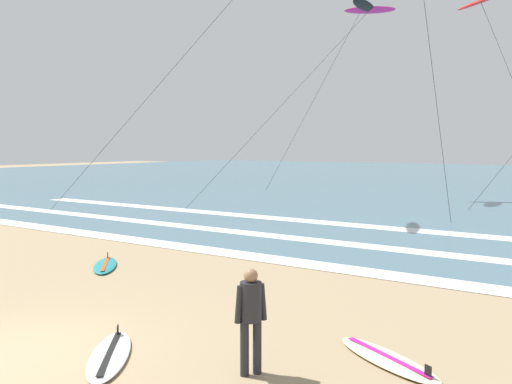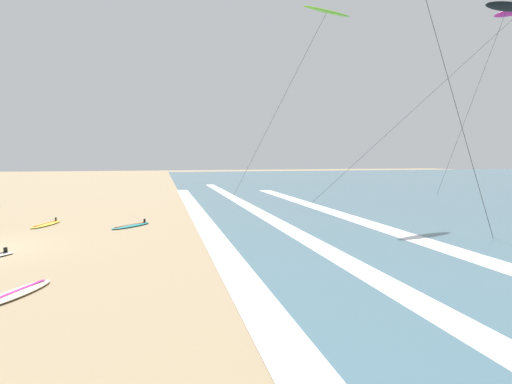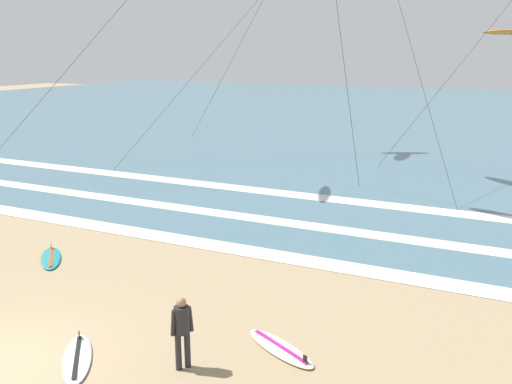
{
  "view_description": "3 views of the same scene",
  "coord_description": "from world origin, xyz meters",
  "px_view_note": "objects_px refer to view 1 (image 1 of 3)",
  "views": [
    {
      "loc": [
        7.7,
        -4.66,
        3.38
      ],
      "look_at": [
        -1.56,
        9.52,
        1.89
      ],
      "focal_mm": 36.63,
      "sensor_mm": 36.0,
      "label": 1
    },
    {
      "loc": [
        15.01,
        6.45,
        3.2
      ],
      "look_at": [
        -0.02,
        10.12,
        1.81
      ],
      "focal_mm": 27.54,
      "sensor_mm": 36.0,
      "label": 2
    },
    {
      "loc": [
        9.45,
        -7.22,
        6.46
      ],
      "look_at": [
        1.14,
        10.11,
        1.6
      ],
      "focal_mm": 39.3,
      "sensor_mm": 36.0,
      "label": 3
    }
  ],
  "objects_px": {
    "kite_magenta_far_right": "(369,11)",
    "kite_black_distant_high": "(363,7)",
    "surfboard_left_pile": "(105,265)",
    "surfboard_right_spare": "(387,359)",
    "surfboard_near_water": "(110,355)",
    "surfer_left_far": "(251,312)",
    "kite_red_high_right": "(481,2)"
  },
  "relations": [
    {
      "from": "surfboard_near_water",
      "to": "kite_red_high_right",
      "type": "height_order",
      "value": "kite_red_high_right"
    },
    {
      "from": "surfboard_left_pile",
      "to": "kite_magenta_far_right",
      "type": "xyz_separation_m",
      "value": [
        -1.16,
        22.58,
        11.85
      ]
    },
    {
      "from": "surfboard_right_spare",
      "to": "kite_magenta_far_right",
      "type": "height_order",
      "value": "kite_magenta_far_right"
    },
    {
      "from": "kite_red_high_right",
      "to": "kite_magenta_far_right",
      "type": "height_order",
      "value": "kite_magenta_far_right"
    },
    {
      "from": "surfer_left_far",
      "to": "kite_red_high_right",
      "type": "bearing_deg",
      "value": 91.88
    },
    {
      "from": "kite_red_high_right",
      "to": "surfboard_near_water",
      "type": "bearing_deg",
      "value": -94.32
    },
    {
      "from": "surfboard_right_spare",
      "to": "surfer_left_far",
      "type": "bearing_deg",
      "value": -134.84
    },
    {
      "from": "surfboard_left_pile",
      "to": "kite_black_distant_high",
      "type": "height_order",
      "value": "kite_black_distant_high"
    },
    {
      "from": "kite_black_distant_high",
      "to": "surfboard_near_water",
      "type": "bearing_deg",
      "value": -76.61
    },
    {
      "from": "surfer_left_far",
      "to": "surfboard_near_water",
      "type": "xyz_separation_m",
      "value": [
        -2.23,
        -0.73,
        -0.91
      ]
    },
    {
      "from": "kite_magenta_far_right",
      "to": "kite_black_distant_high",
      "type": "distance_m",
      "value": 1.11
    },
    {
      "from": "surfboard_right_spare",
      "to": "kite_red_high_right",
      "type": "xyz_separation_m",
      "value": [
        -2.2,
        18.52,
        9.92
      ]
    },
    {
      "from": "surfboard_near_water",
      "to": "surfboard_right_spare",
      "type": "height_order",
      "value": "same"
    },
    {
      "from": "kite_red_high_right",
      "to": "surfer_left_far",
      "type": "bearing_deg",
      "value": -88.12
    },
    {
      "from": "kite_magenta_far_right",
      "to": "kite_black_distant_high",
      "type": "relative_size",
      "value": 1.0
    },
    {
      "from": "kite_red_high_right",
      "to": "surfboard_left_pile",
      "type": "bearing_deg",
      "value": -111.74
    },
    {
      "from": "surfboard_left_pile",
      "to": "kite_black_distant_high",
      "type": "relative_size",
      "value": 0.16
    },
    {
      "from": "surfboard_right_spare",
      "to": "surfboard_near_water",
      "type": "bearing_deg",
      "value": -148.88
    },
    {
      "from": "surfboard_near_water",
      "to": "kite_magenta_far_right",
      "type": "bearing_deg",
      "value": 102.98
    },
    {
      "from": "surfboard_near_water",
      "to": "surfboard_right_spare",
      "type": "distance_m",
      "value": 4.41
    },
    {
      "from": "surfboard_right_spare",
      "to": "kite_black_distant_high",
      "type": "height_order",
      "value": "kite_black_distant_high"
    },
    {
      "from": "kite_black_distant_high",
      "to": "surfer_left_far",
      "type": "bearing_deg",
      "value": -71.52
    },
    {
      "from": "surfer_left_far",
      "to": "kite_magenta_far_right",
      "type": "distance_m",
      "value": 29.52
    },
    {
      "from": "surfer_left_far",
      "to": "kite_magenta_far_right",
      "type": "height_order",
      "value": "kite_magenta_far_right"
    },
    {
      "from": "surfboard_right_spare",
      "to": "kite_magenta_far_right",
      "type": "xyz_separation_m",
      "value": [
        -9.96,
        24.55,
        11.85
      ]
    },
    {
      "from": "surfboard_left_pile",
      "to": "kite_black_distant_high",
      "type": "distance_m",
      "value": 24.56
    },
    {
      "from": "surfboard_near_water",
      "to": "kite_black_distant_high",
      "type": "height_order",
      "value": "kite_black_distant_high"
    },
    {
      "from": "surfboard_near_water",
      "to": "surfboard_left_pile",
      "type": "xyz_separation_m",
      "value": [
        -5.03,
        4.24,
        0.0
      ]
    },
    {
      "from": "surfboard_right_spare",
      "to": "kite_magenta_far_right",
      "type": "distance_m",
      "value": 29.02
    },
    {
      "from": "surfboard_left_pile",
      "to": "surfboard_right_spare",
      "type": "bearing_deg",
      "value": -12.58
    },
    {
      "from": "kite_red_high_right",
      "to": "kite_black_distant_high",
      "type": "relative_size",
      "value": 0.84
    },
    {
      "from": "surfboard_left_pile",
      "to": "kite_magenta_far_right",
      "type": "relative_size",
      "value": 0.16
    }
  ]
}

